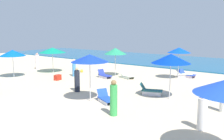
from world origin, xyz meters
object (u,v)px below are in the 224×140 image
(lounge_chair_4_0, at_px, (127,75))
(lounge_chair_4_1, at_px, (104,75))
(lounge_chair_0_0, at_px, (187,74))
(umbrella_1, at_px, (90,58))
(lounge_chair_6_0, at_px, (150,90))
(beachgoer_3, at_px, (37,62))
(beachgoer_5, at_px, (224,98))
(umbrella_6, at_px, (171,59))
(cooler_box_1, at_px, (58,77))
(umbrella_7, at_px, (52,50))
(umbrella_8, at_px, (13,53))
(beachgoer_0, at_px, (74,68))
(beachgoer_4, at_px, (77,80))
(beachgoer_2, at_px, (202,113))
(beachgoer_6, at_px, (114,99))
(beach_ball_0, at_px, (82,71))
(lounge_chair_1_0, at_px, (106,98))
(umbrella_0, at_px, (179,50))
(umbrella_4, at_px, (115,51))

(lounge_chair_4_0, xyz_separation_m, lounge_chair_4_1, (-1.64, -1.00, -0.01))
(lounge_chair_0_0, relative_size, umbrella_1, 0.55)
(lounge_chair_6_0, height_order, beachgoer_3, beachgoer_3)
(lounge_chair_0_0, distance_m, beachgoer_3, 14.66)
(lounge_chair_4_1, distance_m, beachgoer_5, 10.76)
(umbrella_6, height_order, cooler_box_1, umbrella_6)
(umbrella_7, distance_m, umbrella_8, 3.69)
(beachgoer_0, bearing_deg, beachgoer_3, 32.52)
(lounge_chair_0_0, distance_m, lounge_chair_6_0, 6.94)
(lounge_chair_0_0, relative_size, beachgoer_4, 0.92)
(umbrella_8, bearing_deg, umbrella_6, 7.11)
(beachgoer_5, bearing_deg, lounge_chair_0_0, -161.32)
(beachgoer_2, bearing_deg, lounge_chair_6_0, 12.54)
(umbrella_6, bearing_deg, lounge_chair_4_0, 145.59)
(umbrella_8, bearing_deg, beachgoer_6, -11.94)
(umbrella_6, height_order, lounge_chair_6_0, umbrella_6)
(lounge_chair_4_1, bearing_deg, beachgoer_6, -124.98)
(beachgoer_5, distance_m, beach_ball_0, 14.29)
(lounge_chair_1_0, xyz_separation_m, beachgoer_5, (5.70, 2.20, 0.48))
(umbrella_6, bearing_deg, beachgoer_4, -160.34)
(umbrella_0, distance_m, beachgoer_5, 8.38)
(umbrella_7, bearing_deg, lounge_chair_1_0, -25.23)
(lounge_chair_4_1, height_order, beachgoer_5, beachgoer_5)
(beachgoer_6, bearing_deg, lounge_chair_1_0, 91.25)
(umbrella_8, height_order, beach_ball_0, umbrella_8)
(lounge_chair_4_1, distance_m, umbrella_8, 7.95)
(lounge_chair_0_0, xyz_separation_m, umbrella_8, (-11.84, -8.71, 1.82))
(lounge_chair_0_0, height_order, beachgoer_5, beachgoer_5)
(umbrella_8, bearing_deg, lounge_chair_4_0, 34.02)
(umbrella_4, height_order, cooler_box_1, umbrella_4)
(umbrella_6, xyz_separation_m, beachgoer_0, (-9.62, 1.70, -1.68))
(lounge_chair_4_1, bearing_deg, umbrella_0, -44.85)
(umbrella_7, relative_size, beach_ball_0, 8.67)
(umbrella_7, distance_m, beachgoer_6, 13.35)
(umbrella_8, relative_size, beachgoer_4, 1.46)
(umbrella_0, height_order, umbrella_4, umbrella_0)
(umbrella_8, relative_size, beachgoer_5, 1.52)
(umbrella_8, bearing_deg, umbrella_0, 33.15)
(umbrella_1, relative_size, beachgoer_4, 1.67)
(umbrella_8, bearing_deg, lounge_chair_1_0, -6.05)
(beachgoer_3, bearing_deg, umbrella_8, 134.82)
(beachgoer_5, relative_size, beachgoer_6, 0.89)
(umbrella_4, bearing_deg, umbrella_7, -161.60)
(lounge_chair_0_0, bearing_deg, cooler_box_1, 143.31)
(umbrella_6, xyz_separation_m, beachgoer_3, (-15.45, 2.28, -1.62))
(umbrella_0, distance_m, lounge_chair_0_0, 2.44)
(umbrella_4, xyz_separation_m, cooler_box_1, (-2.75, -4.13, -1.98))
(lounge_chair_6_0, bearing_deg, lounge_chair_0_0, -18.83)
(umbrella_7, height_order, umbrella_8, umbrella_7)
(umbrella_0, distance_m, beachgoer_0, 8.95)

